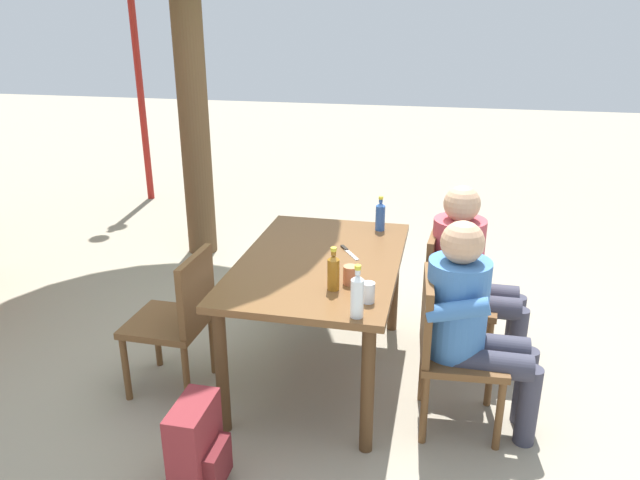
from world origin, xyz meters
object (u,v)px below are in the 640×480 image
chair_far_left (179,315)px  person_in_plaid_shirt (471,318)px  cup_glass (368,292)px  bottle_amber (333,272)px  bottle_blue (380,216)px  chair_near_left (447,344)px  backpack_by_near_side (197,448)px  lamp_post (135,38)px  table_knife (348,251)px  backpack_by_far_side (333,260)px  dining_table (320,275)px  cup_terracotta (350,275)px  chair_near_right (449,291)px  bottle_clear (357,295)px  person_in_white_shirt (469,268)px

chair_far_left → person_in_plaid_shirt: person_in_plaid_shirt is taller
cup_glass → chair_far_left: bearing=81.6°
bottle_amber → bottle_blue: bottle_amber is taller
chair_near_left → backpack_by_near_side: chair_near_left is taller
lamp_post → bottle_blue: bearing=-131.0°
bottle_amber → cup_glass: size_ratio=2.24×
lamp_post → table_knife: bearing=-136.6°
bottle_amber → cup_glass: (-0.11, -0.20, -0.05)m
backpack_by_far_side → person_in_plaid_shirt: bearing=-147.9°
dining_table → table_knife: 0.23m
dining_table → cup_terracotta: cup_terracotta is taller
chair_near_right → cup_terracotta: cup_terracotta is taller
chair_near_right → chair_near_left: size_ratio=1.00×
cup_glass → person_in_plaid_shirt: bearing=-72.1°
chair_near_left → bottle_clear: bottle_clear is taller
chair_near_left → table_knife: (0.48, 0.62, 0.29)m
person_in_plaid_shirt → cup_glass: bearing=107.9°
bottle_amber → table_knife: size_ratio=1.10×
chair_near_right → bottle_blue: size_ratio=3.72×
person_in_plaid_shirt → cup_terracotta: (0.03, 0.64, 0.17)m
chair_far_left → bottle_blue: bearing=-48.9°
lamp_post → person_in_white_shirt: bearing=-128.6°
cup_terracotta → backpack_by_near_side: size_ratio=0.22×
chair_far_left → cup_terracotta: size_ratio=8.60×
chair_near_right → bottle_amber: bearing=140.1°
cup_glass → chair_near_left: bearing=-68.5°
bottle_amber → chair_near_right: bearing=-39.9°
dining_table → bottle_amber: bearing=-158.2°
lamp_post → backpack_by_far_side: bearing=-126.2°
chair_far_left → cup_glass: bearing=-98.4°
person_in_white_shirt → chair_near_left: bearing=170.7°
lamp_post → chair_far_left: bearing=-150.1°
bottle_clear → cup_terracotta: bearing=14.2°
chair_near_right → table_knife: chair_near_right is taller
bottle_clear → person_in_plaid_shirt: bearing=-58.7°
dining_table → person_in_white_shirt: person_in_white_shirt is taller
bottle_amber → bottle_clear: (-0.27, -0.17, 0.01)m
dining_table → bottle_blue: bearing=-25.9°
cup_terracotta → backpack_by_near_side: bearing=143.4°
chair_far_left → bottle_clear: bearing=-107.0°
chair_near_left → person_in_white_shirt: person_in_white_shirt is taller
person_in_white_shirt → person_in_plaid_shirt: (-0.66, 0.00, 0.00)m
person_in_white_shirt → dining_table: bearing=110.8°
person_in_plaid_shirt → backpack_by_near_side: person_in_plaid_shirt is taller
bottle_blue → backpack_by_near_side: bottle_blue is taller
chair_near_left → person_in_white_shirt: size_ratio=0.74×
person_in_plaid_shirt → bottle_blue: person_in_plaid_shirt is taller
bottle_amber → lamp_post: lamp_post is taller
bottle_amber → lamp_post: (3.71, 3.02, 1.01)m
dining_table → chair_far_left: (-0.33, 0.77, -0.19)m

